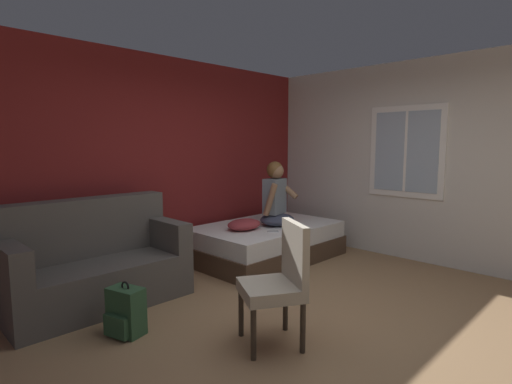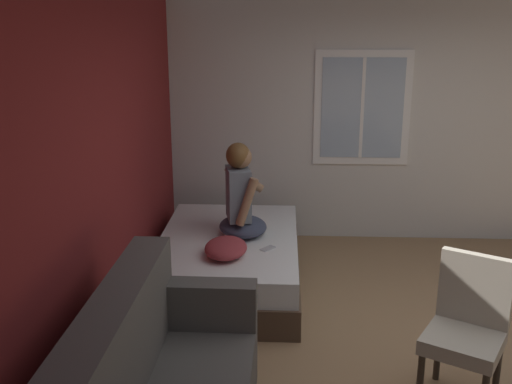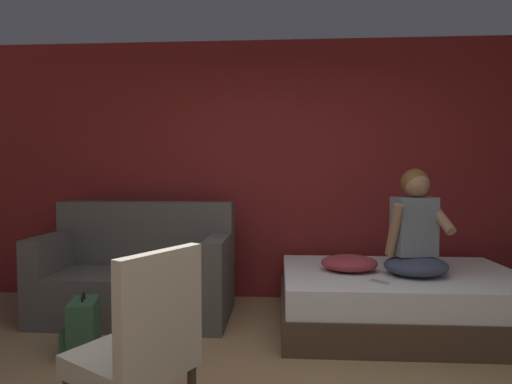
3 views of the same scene
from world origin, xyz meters
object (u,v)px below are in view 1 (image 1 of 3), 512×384
Objects in this scene: bed at (266,242)px; person_seated at (276,199)px; couch at (95,265)px; cell_phone at (273,231)px; throw_pillow at (244,224)px; side_chair at (279,279)px; backpack at (125,312)px.

person_seated is (0.08, -0.11, 0.60)m from bed.
cell_phone is at bearing -14.34° from couch.
cell_phone reaches higher than bed.
side_chair is at bearing -126.10° from throw_pillow.
bed is at bearing -177.38° from cell_phone.
couch is at bearing 173.69° from person_seated.
throw_pillow is at bearing -115.82° from cell_phone.
backpack is (-2.53, -0.57, -0.64)m from person_seated.
person_seated is 0.56m from cell_phone.
couch reaches higher than cell_phone.
side_chair is 6.81× the size of cell_phone.
cell_phone is (-0.27, -0.37, 0.25)m from bed.
couch is 3.74× the size of backpack.
backpack is 2.15m from throw_pillow.
side_chair is 2.04× the size of throw_pillow.
bed is 4.26× the size of throw_pillow.
backpack is at bearing -164.52° from bed.
person_seated is 1.91× the size of backpack.
couch reaches higher than backpack.
throw_pillow is 3.33× the size of cell_phone.
throw_pillow is (1.22, 1.67, 0.02)m from side_chair.
side_chair is 2.14× the size of backpack.
person_seated is at bearing 42.33° from side_chair.
person_seated is at bearing -55.41° from bed.
side_chair reaches higher than backpack.
person_seated is (2.41, -0.27, 0.44)m from couch.
person_seated is 1.82× the size of throw_pillow.
couch reaches higher than bed.
side_chair is at bearing -7.52° from cell_phone.
backpack is at bearing -167.33° from person_seated.
couch is at bearing 81.65° from backpack.
couch is (-2.34, 0.16, 0.16)m from bed.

